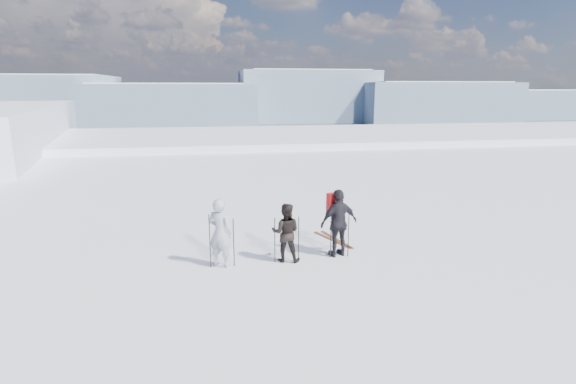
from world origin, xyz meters
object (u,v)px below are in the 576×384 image
skier_grey (220,233)px  skier_pack (339,223)px  skier_dark (286,232)px  skis_loose (334,240)px

skier_grey → skier_pack: size_ratio=0.97×
skier_dark → skier_pack: (1.42, 0.12, 0.14)m
skier_grey → skier_pack: skier_pack is taller
skier_dark → skis_loose: size_ratio=0.91×
skis_loose → skier_grey: bearing=-157.2°
skier_grey → skier_dark: (1.65, 0.06, -0.11)m
skier_dark → skis_loose: bearing=-126.2°
skier_pack → skis_loose: bearing=-115.2°
skier_grey → skier_pack: bearing=-145.3°
skier_pack → skier_grey: bearing=-10.7°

